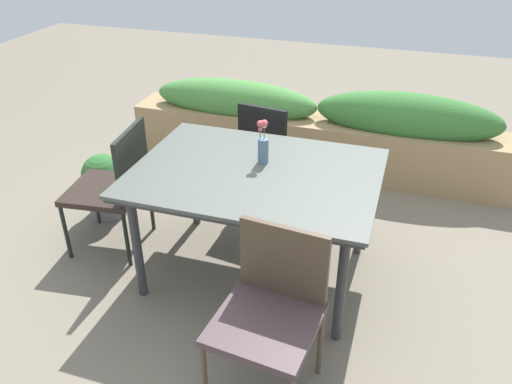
{
  "coord_description": "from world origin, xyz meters",
  "views": [
    {
      "loc": [
        0.78,
        -2.66,
        2.22
      ],
      "look_at": [
        -0.04,
        -0.07,
        0.62
      ],
      "focal_mm": 36.0,
      "sensor_mm": 36.0,
      "label": 1
    }
  ],
  "objects_px": {
    "chair_end_left": "(115,182)",
    "chair_far_side": "(269,147)",
    "dining_table": "(256,180)",
    "planter_box": "(318,131)",
    "flower_vase": "(263,145)",
    "potted_plant": "(104,184)",
    "chair_near_right": "(271,306)"
  },
  "relations": [
    {
      "from": "chair_near_right",
      "to": "planter_box",
      "type": "xyz_separation_m",
      "value": [
        -0.27,
        2.41,
        -0.13
      ]
    },
    {
      "from": "chair_near_right",
      "to": "planter_box",
      "type": "relative_size",
      "value": 0.26
    },
    {
      "from": "flower_vase",
      "to": "potted_plant",
      "type": "height_order",
      "value": "flower_vase"
    },
    {
      "from": "dining_table",
      "to": "chair_near_right",
      "type": "relative_size",
      "value": 1.68
    },
    {
      "from": "chair_end_left",
      "to": "chair_far_side",
      "type": "bearing_deg",
      "value": -52.36
    },
    {
      "from": "chair_end_left",
      "to": "chair_far_side",
      "type": "distance_m",
      "value": 1.18
    },
    {
      "from": "planter_box",
      "to": "chair_near_right",
      "type": "bearing_deg",
      "value": -83.6
    },
    {
      "from": "dining_table",
      "to": "flower_vase",
      "type": "relative_size",
      "value": 5.27
    },
    {
      "from": "chair_near_right",
      "to": "chair_end_left",
      "type": "bearing_deg",
      "value": -25.47
    },
    {
      "from": "chair_end_left",
      "to": "dining_table",
      "type": "bearing_deg",
      "value": -97.18
    },
    {
      "from": "planter_box",
      "to": "potted_plant",
      "type": "relative_size",
      "value": 6.61
    },
    {
      "from": "flower_vase",
      "to": "potted_plant",
      "type": "distance_m",
      "value": 1.5
    },
    {
      "from": "dining_table",
      "to": "chair_end_left",
      "type": "bearing_deg",
      "value": 179.45
    },
    {
      "from": "chair_far_side",
      "to": "flower_vase",
      "type": "relative_size",
      "value": 3.19
    },
    {
      "from": "chair_end_left",
      "to": "planter_box",
      "type": "bearing_deg",
      "value": -40.84
    },
    {
      "from": "chair_far_side",
      "to": "planter_box",
      "type": "bearing_deg",
      "value": 81.24
    },
    {
      "from": "dining_table",
      "to": "potted_plant",
      "type": "xyz_separation_m",
      "value": [
        -1.34,
        0.34,
        -0.44
      ]
    },
    {
      "from": "chair_end_left",
      "to": "potted_plant",
      "type": "height_order",
      "value": "chair_end_left"
    },
    {
      "from": "chair_end_left",
      "to": "flower_vase",
      "type": "distance_m",
      "value": 1.09
    },
    {
      "from": "chair_end_left",
      "to": "chair_near_right",
      "type": "xyz_separation_m",
      "value": [
        1.35,
        -0.83,
        -0.0
      ]
    },
    {
      "from": "chair_end_left",
      "to": "flower_vase",
      "type": "bearing_deg",
      "value": -90.34
    },
    {
      "from": "dining_table",
      "to": "planter_box",
      "type": "height_order",
      "value": "planter_box"
    },
    {
      "from": "chair_far_side",
      "to": "planter_box",
      "type": "distance_m",
      "value": 0.81
    },
    {
      "from": "dining_table",
      "to": "planter_box",
      "type": "xyz_separation_m",
      "value": [
        0.07,
        1.59,
        -0.32
      ]
    },
    {
      "from": "chair_end_left",
      "to": "potted_plant",
      "type": "xyz_separation_m",
      "value": [
        -0.33,
        0.33,
        -0.25
      ]
    },
    {
      "from": "chair_end_left",
      "to": "potted_plant",
      "type": "distance_m",
      "value": 0.53
    },
    {
      "from": "dining_table",
      "to": "flower_vase",
      "type": "bearing_deg",
      "value": 87.14
    },
    {
      "from": "potted_plant",
      "to": "chair_end_left",
      "type": "bearing_deg",
      "value": -44.51
    },
    {
      "from": "dining_table",
      "to": "chair_end_left",
      "type": "xyz_separation_m",
      "value": [
        -1.01,
        0.01,
        -0.19
      ]
    },
    {
      "from": "dining_table",
      "to": "chair_near_right",
      "type": "xyz_separation_m",
      "value": [
        0.34,
        -0.82,
        -0.19
      ]
    },
    {
      "from": "chair_end_left",
      "to": "planter_box",
      "type": "distance_m",
      "value": 1.92
    },
    {
      "from": "flower_vase",
      "to": "chair_end_left",
      "type": "bearing_deg",
      "value": -173.71
    }
  ]
}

